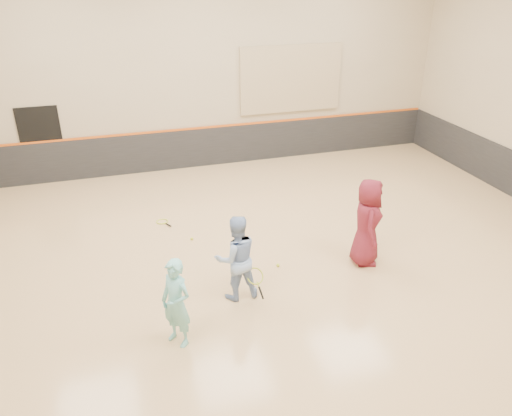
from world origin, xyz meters
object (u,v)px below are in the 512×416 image
object	(u,v)px
instructor	(236,258)
spare_racket	(162,221)
young_man	(367,222)
girl	(176,303)

from	to	relation	value
instructor	spare_racket	xyz separation A→B (m)	(-0.96, 3.42, -0.80)
instructor	young_man	size ratio (longest dim) A/B	0.90
girl	instructor	distance (m)	1.56
girl	instructor	xyz separation A→B (m)	(1.25, 0.94, 0.05)
girl	spare_racket	size ratio (longest dim) A/B	2.43
instructor	young_man	world-z (taller)	young_man
instructor	spare_racket	world-z (taller)	instructor
spare_racket	instructor	bearing A→B (deg)	-74.34
instructor	spare_racket	size ratio (longest dim) A/B	2.60
girl	young_man	world-z (taller)	young_man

